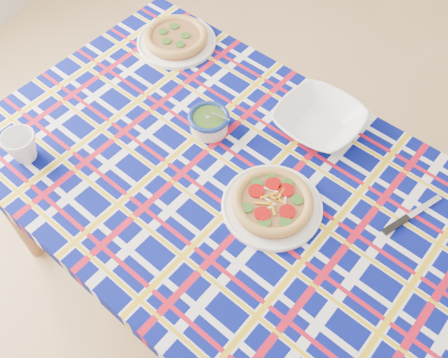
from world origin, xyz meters
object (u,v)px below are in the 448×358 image
at_px(main_focaccia_plate, 273,202).
at_px(pesto_bowl, 209,121).
at_px(mug, 22,147).
at_px(serving_bowl, 319,121).
at_px(dining_table, 231,193).

height_order(main_focaccia_plate, pesto_bowl, pesto_bowl).
bearing_deg(mug, main_focaccia_plate, 34.29).
distance_m(pesto_bowl, serving_bowl, 0.31).
bearing_deg(main_focaccia_plate, serving_bowl, 88.59).
bearing_deg(mug, dining_table, 40.54).
distance_m(pesto_bowl, mug, 0.51).
relative_size(pesto_bowl, mug, 1.28).
distance_m(main_focaccia_plate, serving_bowl, 0.31).
height_order(main_focaccia_plate, mug, mug).
xyz_separation_m(pesto_bowl, mug, (-0.40, -0.32, 0.01)).
height_order(dining_table, main_focaccia_plate, main_focaccia_plate).
relative_size(dining_table, serving_bowl, 6.59).
distance_m(dining_table, pesto_bowl, 0.21).
height_order(dining_table, pesto_bowl, pesto_bowl).
height_order(dining_table, serving_bowl, serving_bowl).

